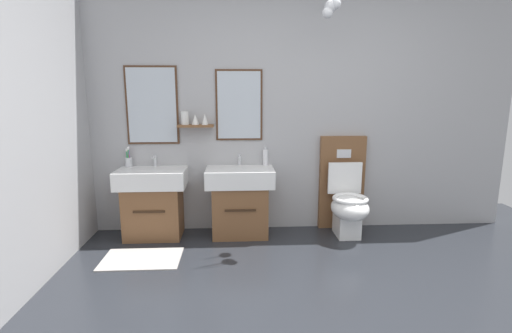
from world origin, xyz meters
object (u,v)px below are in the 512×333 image
soap_dispenser (265,157)px  toilet (346,198)px  vanity_sink_right (240,199)px  vanity_sink_left (153,201)px  toothbrush_cup (129,161)px

soap_dispenser → toilet: bearing=-11.8°
toilet → vanity_sink_right: bearing=179.0°
vanity_sink_left → soap_dispenser: soap_dispenser is taller
vanity_sink_right → soap_dispenser: (0.27, 0.15, 0.41)m
soap_dispenser → toothbrush_cup: bearing=-179.6°
toothbrush_cup → soap_dispenser: bearing=0.4°
vanity_sink_right → toothbrush_cup: bearing=172.9°
toothbrush_cup → toilet: bearing=-4.1°
vanity_sink_left → toilet: 1.97m
toilet → toothbrush_cup: bearing=175.9°
vanity_sink_right → toilet: bearing=-1.0°
vanity_sink_left → soap_dispenser: size_ratio=3.52×
vanity_sink_right → toothbrush_cup: 1.21m
toilet → soap_dispenser: 0.93m
vanity_sink_left → toothbrush_cup: size_ratio=3.34×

